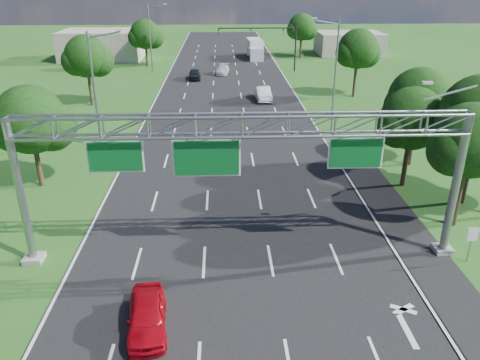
{
  "coord_description": "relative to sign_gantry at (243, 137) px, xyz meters",
  "views": [
    {
      "loc": [
        -0.72,
        -9.83,
        14.26
      ],
      "look_at": [
        0.25,
        14.1,
        3.66
      ],
      "focal_mm": 35.0,
      "sensor_mm": 36.0,
      "label": 1
    }
  ],
  "objects": [
    {
      "name": "car_queue_a",
      "position": [
        -0.77,
        51.22,
        -6.24
      ],
      "size": [
        2.31,
        4.64,
        1.29
      ],
      "primitive_type": "imported",
      "rotation": [
        0.0,
        0.0,
        -0.12
      ],
      "color": "silver",
      "rests_on": "ground"
    },
    {
      "name": "tree_verge_rd",
      "position": [
        15.75,
        36.04,
        -1.26
      ],
      "size": [
        5.76,
        4.8,
        8.28
      ],
      "color": "#2D2116",
      "rests_on": "ground"
    },
    {
      "name": "red_coupe",
      "position": [
        -4.43,
        -5.55,
        -6.19
      ],
      "size": [
        2.14,
        4.28,
        1.4
      ],
      "primitive_type": "imported",
      "rotation": [
        0.0,
        0.0,
        0.12
      ],
      "color": "#B70815",
      "rests_on": "ground"
    },
    {
      "name": "tree_verge_lb",
      "position": [
        -16.25,
        33.04,
        -1.48
      ],
      "size": [
        5.76,
        4.8,
        8.06
      ],
      "color": "#2D2116",
      "rests_on": "ground"
    },
    {
      "name": "tree_verge_re",
      "position": [
        13.75,
        66.04,
        -1.7
      ],
      "size": [
        5.76,
        4.8,
        7.84
      ],
      "color": "#2D2116",
      "rests_on": "ground"
    },
    {
      "name": "streetlight_l_near",
      "position": [
        -11.63,
        18.0,
        -1.31
      ],
      "size": [
        2.97,
        0.22,
        10.16
      ],
      "color": "gray",
      "rests_on": "ground"
    },
    {
      "name": "traffic_signal",
      "position": [
        7.15,
        53.0,
        -1.72
      ],
      "size": [
        12.21,
        0.24,
        7.0
      ],
      "color": "black",
      "rests_on": "ground"
    },
    {
      "name": "tree_verge_lc",
      "position": [
        -13.25,
        58.04,
        -1.92
      ],
      "size": [
        5.76,
        4.8,
        7.62
      ],
      "color": "#2D2116",
      "rests_on": "ground"
    },
    {
      "name": "road_flare",
      "position": [
        9.87,
        2.0,
        -6.89
      ],
      "size": [
        3.0,
        30.0,
        0.02
      ],
      "primitive_type": "cube",
      "color": "black",
      "rests_on": "ground"
    },
    {
      "name": "streetlight_r_mid",
      "position": [
        10.97,
        28.0,
        -1.31
      ],
      "size": [
        2.97,
        0.22,
        10.16
      ],
      "color": "gray",
      "rests_on": "ground"
    },
    {
      "name": "car_queue_c",
      "position": [
        -4.9,
        47.21,
        -6.16
      ],
      "size": [
        1.86,
        4.33,
        1.46
      ],
      "primitive_type": "imported",
      "rotation": [
        0.0,
        0.0,
        0.03
      ],
      "color": "black",
      "rests_on": "ground"
    },
    {
      "name": "building_right",
      "position": [
        23.67,
        70.0,
        -4.89
      ],
      "size": [
        12.0,
        9.0,
        4.0
      ],
      "primitive_type": "cube",
      "color": "gray",
      "rests_on": "ground"
    },
    {
      "name": "sign_gantry",
      "position": [
        0.0,
        0.0,
        0.0
      ],
      "size": [
        23.5,
        1.0,
        9.56
      ],
      "color": "gray",
      "rests_on": "ground"
    },
    {
      "name": "tree_verge_la",
      "position": [
        -14.25,
        10.04,
        -2.13
      ],
      "size": [
        5.76,
        4.8,
        7.4
      ],
      "color": "#2D2116",
      "rests_on": "ground"
    },
    {
      "name": "road",
      "position": [
        -0.33,
        18.0,
        -6.89
      ],
      "size": [
        18.0,
        180.0,
        0.02
      ],
      "primitive_type": "cube",
      "color": "black",
      "rests_on": "ground"
    },
    {
      "name": "ground",
      "position": [
        -0.33,
        18.0,
        -6.89
      ],
      "size": [
        220.0,
        220.0,
        0.0
      ],
      "primitive_type": "plane",
      "color": "#235419",
      "rests_on": "ground"
    },
    {
      "name": "regulatory_sign",
      "position": [
        12.07,
        -1.02,
        -5.38
      ],
      "size": [
        0.6,
        0.08,
        2.1
      ],
      "color": "gray",
      "rests_on": "ground"
    },
    {
      "name": "tree_cluster_right",
      "position": [
        14.47,
        7.19,
        -1.58
      ],
      "size": [
        9.91,
        14.6,
        8.68
      ],
      "color": "#2D2116",
      "rests_on": "ground"
    },
    {
      "name": "car_queue_d",
      "position": [
        4.07,
        34.63,
        -6.09
      ],
      "size": [
        1.92,
        4.94,
        1.6
      ],
      "primitive_type": "imported",
      "rotation": [
        0.0,
        0.0,
        0.05
      ],
      "color": "white",
      "rests_on": "ground"
    },
    {
      "name": "building_left",
      "position": [
        -22.33,
        66.0,
        -4.39
      ],
      "size": [
        14.0,
        10.0,
        5.0
      ],
      "primitive_type": "cube",
      "color": "gray",
      "rests_on": "ground"
    },
    {
      "name": "streetlight_l_far",
      "position": [
        -11.63,
        53.0,
        -1.31
      ],
      "size": [
        2.97,
        0.22,
        10.16
      ],
      "color": "gray",
      "rests_on": "ground"
    },
    {
      "name": "box_truck",
      "position": [
        5.26,
        66.06,
        -5.34
      ],
      "size": [
        2.84,
        8.67,
        3.24
      ],
      "rotation": [
        0.0,
        0.0,
        0.06
      ],
      "color": "silver",
      "rests_on": "ground"
    }
  ]
}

